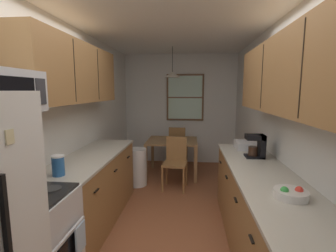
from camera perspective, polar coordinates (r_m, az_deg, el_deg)
The scene contains 22 objects.
ground_plane at distance 3.61m, azimuth 0.64°, elevation -20.06°, with size 12.00×12.00×0.00m, color brown.
wall_left at distance 3.58m, azimuth -21.39°, elevation 0.68°, with size 0.10×9.00×2.55m, color silver.
wall_right at distance 3.38m, azimuth 24.15°, elevation 0.10°, with size 0.10×9.00×2.55m, color silver.
wall_back at distance 5.84m, azimuth 2.84°, elevation 3.95°, with size 4.40×0.10×2.55m, color silver.
ceiling_slab at distance 3.30m, azimuth 0.72°, elevation 23.70°, with size 4.40×9.00×0.08m, color white.
stove_range at distance 2.41m, azimuth -29.88°, elevation -23.89°, with size 0.66×0.65×1.10m.
counter_left at distance 3.43m, azimuth -17.08°, elevation -13.67°, with size 0.64×1.94×0.90m.
upper_cabinets_left at distance 3.21m, azimuth -20.91°, elevation 11.46°, with size 0.33×2.02×0.71m.
counter_right at distance 2.65m, azimuth 22.39°, elevation -20.84°, with size 0.64×3.08×0.90m.
upper_cabinets_right at distance 2.33m, azimuth 28.00°, elevation 10.69°, with size 0.33×2.76×0.70m.
dining_table at distance 4.95m, azimuth 1.00°, elevation -4.46°, with size 1.00×0.88×0.73m.
dining_chair_near at distance 4.35m, azimuth 1.75°, elevation -7.94°, with size 0.44×0.44×0.90m.
dining_chair_far at distance 5.60m, azimuth 2.27°, elevation -4.25°, with size 0.43×0.43×0.90m.
pendant_light at distance 4.84m, azimuth 1.04°, elevation 11.90°, with size 0.33×0.33×0.58m.
back_window at distance 5.75m, azimuth 4.01°, elevation 6.65°, with size 0.86×0.05×1.08m.
trash_bin at distance 4.53m, azimuth -7.20°, elevation -9.46°, with size 0.34×0.34×0.68m, color white.
storage_canister at distance 2.60m, azimuth -24.23°, elevation -8.39°, with size 0.12×0.12×0.20m.
dish_towel at distance 2.35m, azimuth -19.74°, elevation -23.28°, with size 0.02×0.16×0.24m, color silver.
coffee_maker at distance 3.17m, azimuth 20.08°, elevation -4.30°, with size 0.22×0.18×0.28m.
fruit_bowl at distance 2.15m, azimuth 26.75°, elevation -13.82°, with size 0.25×0.25×0.09m.
dish_rack at distance 3.63m, azimuth 17.64°, elevation -4.26°, with size 0.28×0.34×0.10m, color silver.
table_serving_bowl at distance 4.88m, azimuth 2.02°, elevation -3.06°, with size 0.18×0.18×0.06m, color #E0D14C.
Camera 1 is at (0.26, -2.17, 1.71)m, focal length 26.14 mm.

